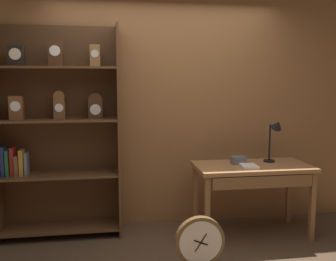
{
  "coord_description": "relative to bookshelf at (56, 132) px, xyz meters",
  "views": [
    {
      "loc": [
        -0.63,
        -2.94,
        1.64
      ],
      "look_at": [
        -0.06,
        0.66,
        1.17
      ],
      "focal_mm": 41.02,
      "sensor_mm": 36.0,
      "label": 1
    }
  ],
  "objects": [
    {
      "name": "toolbox_small",
      "position": [
        1.9,
        -0.25,
        -0.31
      ],
      "size": [
        0.15,
        0.1,
        0.08
      ],
      "primitive_type": "cube",
      "color": "#595960",
      "rests_on": "workbench"
    },
    {
      "name": "desk_lamp",
      "position": [
        2.32,
        -0.23,
        -0.02
      ],
      "size": [
        0.18,
        0.19,
        0.49
      ],
      "color": "black",
      "rests_on": "workbench"
    },
    {
      "name": "back_wood_panel",
      "position": [
        1.17,
        0.21,
        0.19
      ],
      "size": [
        4.8,
        0.05,
        2.6
      ],
      "primitive_type": "cube",
      "color": "brown",
      "rests_on": "ground"
    },
    {
      "name": "open_repair_manual",
      "position": [
        1.96,
        -0.42,
        -0.34
      ],
      "size": [
        0.18,
        0.24,
        0.02
      ],
      "primitive_type": "cube",
      "rotation": [
        0.0,
        0.0,
        -0.1
      ],
      "color": "silver",
      "rests_on": "workbench"
    },
    {
      "name": "workbench",
      "position": [
        2.04,
        -0.34,
        -0.44
      ],
      "size": [
        1.21,
        0.62,
        0.76
      ],
      "color": "#9E6B3D",
      "rests_on": "ground"
    },
    {
      "name": "round_clock_large",
      "position": [
        1.31,
        -1.0,
        -0.87
      ],
      "size": [
        0.44,
        0.11,
        0.48
      ],
      "color": "brown",
      "rests_on": "ground"
    },
    {
      "name": "bookshelf",
      "position": [
        0.0,
        0.0,
        0.0
      ],
      "size": [
        1.26,
        0.38,
        2.22
      ],
      "color": "brown",
      "rests_on": "ground"
    }
  ]
}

